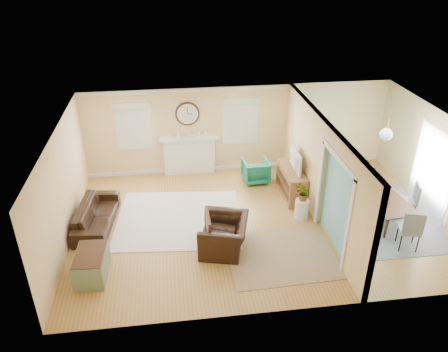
{
  "coord_description": "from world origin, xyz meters",
  "views": [
    {
      "loc": [
        -2.02,
        -8.89,
        6.19
      ],
      "look_at": [
        -0.8,
        0.3,
        1.2
      ],
      "focal_mm": 35.0,
      "sensor_mm": 36.0,
      "label": 1
    }
  ],
  "objects_px": {
    "credenza": "(291,182)",
    "dining_table": "(384,209)",
    "green_chair": "(256,171)",
    "eames_chair": "(224,235)",
    "sofa": "(96,215)"
  },
  "relations": [
    {
      "from": "eames_chair",
      "to": "dining_table",
      "type": "xyz_separation_m",
      "value": [
        4.14,
        0.69,
        -0.09
      ]
    },
    {
      "from": "sofa",
      "to": "green_chair",
      "type": "height_order",
      "value": "green_chair"
    },
    {
      "from": "eames_chair",
      "to": "credenza",
      "type": "relative_size",
      "value": 0.8
    },
    {
      "from": "eames_chair",
      "to": "sofa",
      "type": "bearing_deg",
      "value": -99.72
    },
    {
      "from": "eames_chair",
      "to": "green_chair",
      "type": "xyz_separation_m",
      "value": [
        1.33,
        3.05,
        -0.05
      ]
    },
    {
      "from": "credenza",
      "to": "dining_table",
      "type": "xyz_separation_m",
      "value": [
        2.0,
        -1.45,
        -0.11
      ]
    },
    {
      "from": "credenza",
      "to": "dining_table",
      "type": "relative_size",
      "value": 0.88
    },
    {
      "from": "eames_chair",
      "to": "dining_table",
      "type": "bearing_deg",
      "value": 114.14
    },
    {
      "from": "sofa",
      "to": "eames_chair",
      "type": "height_order",
      "value": "eames_chair"
    },
    {
      "from": "sofa",
      "to": "green_chair",
      "type": "xyz_separation_m",
      "value": [
        4.31,
        1.71,
        0.04
      ]
    },
    {
      "from": "eames_chair",
      "to": "credenza",
      "type": "xyz_separation_m",
      "value": [
        2.14,
        2.14,
        0.02
      ]
    },
    {
      "from": "eames_chair",
      "to": "dining_table",
      "type": "height_order",
      "value": "eames_chair"
    },
    {
      "from": "green_chair",
      "to": "dining_table",
      "type": "height_order",
      "value": "green_chair"
    },
    {
      "from": "sofa",
      "to": "green_chair",
      "type": "bearing_deg",
      "value": -62.5
    },
    {
      "from": "green_chair",
      "to": "credenza",
      "type": "relative_size",
      "value": 0.5
    }
  ]
}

